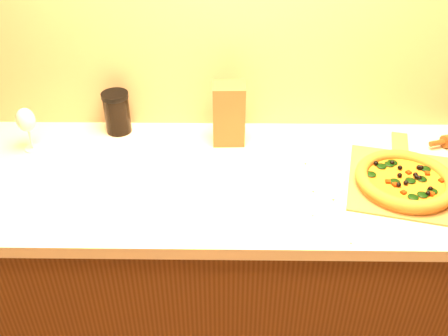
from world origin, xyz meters
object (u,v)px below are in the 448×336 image
pizza_peel (402,180)px  dark_jar (117,112)px  wine_glass (26,121)px  pizza (405,180)px

pizza_peel → dark_jar: size_ratio=3.37×
wine_glass → dark_jar: size_ratio=1.03×
pizza_peel → wine_glass: size_ratio=3.29×
pizza → dark_jar: 1.00m
pizza_peel → wine_glass: (-1.22, 0.17, 0.11)m
pizza_peel → pizza: (-0.00, -0.03, 0.02)m
dark_jar → pizza: bearing=-19.1°
wine_glass → pizza: bearing=-9.5°
wine_glass → dark_jar: bearing=24.0°
wine_glass → pizza_peel: bearing=-7.9°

